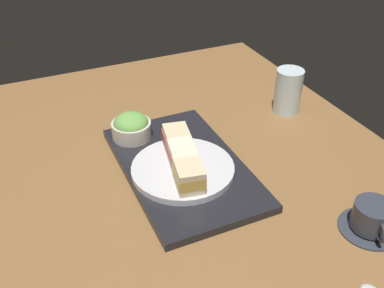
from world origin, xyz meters
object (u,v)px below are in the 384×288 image
sandwich_middle (183,157)px  coffee_cup (372,219)px  sandwich_near (177,140)px  sandwich_far (189,175)px  sandwich_plate (183,169)px  drinking_glass (288,91)px  salad_bowl (131,127)px

sandwich_middle → coffee_cup: size_ratio=0.76×
sandwich_near → sandwich_far: size_ratio=1.06×
sandwich_plate → sandwich_near: 7.62cm
sandwich_far → drinking_glass: (-23.12, 40.89, 0.18)cm
sandwich_far → salad_bowl: sandwich_far is taller
sandwich_plate → salad_bowl: size_ratio=2.35×
coffee_cup → sandwich_plate: bearing=-137.9°
sandwich_middle → drinking_glass: 42.75cm
salad_bowl → drinking_glass: bearing=87.1°
sandwich_near → sandwich_middle: bearing=-12.3°
sandwich_far → salad_bowl: (-25.44, -4.55, -1.19)cm
sandwich_plate → drinking_glass: 42.90cm
sandwich_plate → sandwich_middle: (-0.00, -0.00, 3.49)cm
sandwich_far → sandwich_near: bearing=167.7°
sandwich_plate → salad_bowl: salad_bowl is taller
sandwich_middle → salad_bowl: 19.75cm
salad_bowl → coffee_cup: size_ratio=0.82×
sandwich_middle → salad_bowl: (-18.78, -6.00, -1.22)cm
sandwich_near → coffee_cup: 45.50cm
coffee_cup → drinking_glass: (-46.96, 11.92, 3.44)cm
sandwich_middle → sandwich_far: same height
sandwich_near → drinking_glass: (-9.81, 38.00, 0.22)cm
sandwich_plate → coffee_cup: size_ratio=1.92×
sandwich_far → coffee_cup: sandwich_far is taller
sandwich_near → sandwich_middle: 6.81cm
sandwich_near → salad_bowl: 14.27cm
coffee_cup → sandwich_middle: bearing=-137.9°
sandwich_middle → coffee_cup: 41.21cm
sandwich_plate → coffee_cup: bearing=42.1°
salad_bowl → sandwich_middle: bearing=17.7°
sandwich_middle → salad_bowl: size_ratio=0.93×
sandwich_near → drinking_glass: size_ratio=0.74×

